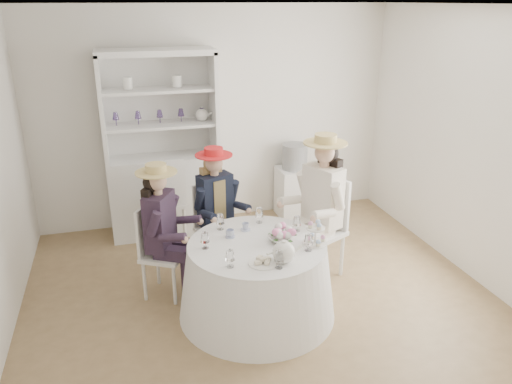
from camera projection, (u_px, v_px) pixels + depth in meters
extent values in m
plane|color=olive|center=(259.00, 294.00, 4.96)|extent=(4.50, 4.50, 0.00)
plane|color=white|center=(259.00, 4.00, 3.99)|extent=(4.50, 4.50, 0.00)
plane|color=white|center=(215.00, 117.00, 6.27)|extent=(4.50, 0.00, 4.50)
plane|color=white|center=(362.00, 276.00, 2.68)|extent=(4.50, 0.00, 4.50)
plane|color=white|center=(472.00, 146.00, 5.04)|extent=(0.00, 4.50, 4.50)
cone|color=white|center=(257.00, 280.00, 4.55)|extent=(1.44, 1.44, 0.69)
cylinder|color=white|center=(257.00, 245.00, 4.42)|extent=(1.24, 1.24, 0.02)
cube|color=silver|center=(165.00, 194.00, 6.14)|extent=(1.40, 0.85, 0.99)
cube|color=silver|center=(157.00, 102.00, 5.94)|extent=(1.27, 0.42, 1.21)
cube|color=silver|center=(155.00, 52.00, 5.52)|extent=(1.40, 0.85, 0.07)
cube|color=silver|center=(102.00, 109.00, 5.58)|extent=(0.18, 0.48, 1.21)
cube|color=silver|center=(213.00, 103.00, 5.90)|extent=(0.18, 0.48, 1.21)
cube|color=silver|center=(160.00, 125.00, 5.82)|extent=(1.30, 0.77, 0.03)
cube|color=silver|center=(158.00, 90.00, 5.67)|extent=(1.30, 0.77, 0.03)
sphere|color=white|center=(202.00, 115.00, 5.91)|extent=(0.15, 0.15, 0.15)
cube|color=silver|center=(294.00, 192.00, 6.66)|extent=(0.43, 0.43, 0.66)
cylinder|color=black|center=(295.00, 157.00, 6.49)|extent=(0.43, 0.43, 0.33)
cube|color=silver|center=(164.00, 255.00, 4.82)|extent=(0.52, 0.52, 0.04)
cylinder|color=silver|center=(174.00, 285.00, 4.72)|extent=(0.03, 0.03, 0.42)
cylinder|color=silver|center=(186.00, 269.00, 5.00)|extent=(0.03, 0.03, 0.42)
cylinder|color=silver|center=(145.00, 281.00, 4.79)|extent=(0.03, 0.03, 0.42)
cylinder|color=silver|center=(158.00, 265.00, 5.07)|extent=(0.03, 0.03, 0.42)
cube|color=silver|center=(146.00, 229.00, 4.76)|extent=(0.20, 0.33, 0.48)
cube|color=black|center=(160.00, 221.00, 4.69)|extent=(0.34, 0.39, 0.56)
cube|color=black|center=(171.00, 253.00, 4.68)|extent=(0.34, 0.27, 0.12)
cylinder|color=black|center=(186.00, 282.00, 4.76)|extent=(0.10, 0.10, 0.44)
cylinder|color=black|center=(154.00, 224.00, 4.48)|extent=(0.19, 0.16, 0.26)
cube|color=black|center=(178.00, 245.00, 4.84)|extent=(0.34, 0.27, 0.12)
cylinder|color=black|center=(193.00, 273.00, 4.91)|extent=(0.10, 0.10, 0.44)
cylinder|color=black|center=(172.00, 207.00, 4.84)|extent=(0.19, 0.16, 0.26)
cylinder|color=#D8A889|center=(158.00, 192.00, 4.58)|extent=(0.09, 0.09, 0.08)
sphere|color=#D8A889|center=(157.00, 181.00, 4.55)|extent=(0.18, 0.18, 0.18)
sphere|color=black|center=(153.00, 182.00, 4.56)|extent=(0.18, 0.18, 0.18)
cube|color=black|center=(151.00, 205.00, 4.65)|extent=(0.18, 0.24, 0.36)
cylinder|color=tan|center=(156.00, 172.00, 4.52)|extent=(0.38, 0.38, 0.01)
cylinder|color=tan|center=(156.00, 168.00, 4.50)|extent=(0.19, 0.19, 0.08)
cube|color=silver|center=(217.00, 231.00, 5.31)|extent=(0.48, 0.48, 0.04)
cylinder|color=silver|center=(212.00, 259.00, 5.19)|extent=(0.03, 0.03, 0.42)
cylinder|color=silver|center=(237.00, 251.00, 5.35)|extent=(0.03, 0.03, 0.42)
cylinder|color=silver|center=(198.00, 248.00, 5.43)|extent=(0.03, 0.03, 0.42)
cylinder|color=silver|center=(223.00, 241.00, 5.59)|extent=(0.03, 0.03, 0.42)
cube|color=silver|center=(208.00, 204.00, 5.35)|extent=(0.35, 0.14, 0.48)
cube|color=black|center=(215.00, 200.00, 5.20)|extent=(0.39, 0.29, 0.55)
cube|color=tan|center=(215.00, 200.00, 5.20)|extent=(0.19, 0.24, 0.48)
cube|color=black|center=(215.00, 230.00, 5.15)|extent=(0.22, 0.35, 0.11)
cylinder|color=black|center=(222.00, 260.00, 5.15)|extent=(0.10, 0.10, 0.44)
cylinder|color=black|center=(200.00, 199.00, 5.04)|extent=(0.13, 0.18, 0.26)
cube|color=black|center=(229.00, 226.00, 5.24)|extent=(0.22, 0.35, 0.11)
cylinder|color=black|center=(236.00, 256.00, 5.24)|extent=(0.10, 0.10, 0.44)
cylinder|color=black|center=(233.00, 191.00, 5.25)|extent=(0.13, 0.18, 0.26)
cylinder|color=#D8A889|center=(214.00, 173.00, 5.09)|extent=(0.09, 0.09, 0.08)
sphere|color=#D8A889|center=(214.00, 163.00, 5.06)|extent=(0.18, 0.18, 0.18)
sphere|color=tan|center=(212.00, 163.00, 5.09)|extent=(0.18, 0.18, 0.18)
cube|color=tan|center=(211.00, 183.00, 5.20)|extent=(0.24, 0.14, 0.36)
cylinder|color=red|center=(214.00, 155.00, 5.02)|extent=(0.38, 0.38, 0.01)
cylinder|color=red|center=(214.00, 151.00, 5.01)|extent=(0.19, 0.19, 0.08)
cube|color=silver|center=(319.00, 233.00, 5.15)|extent=(0.58, 0.58, 0.04)
cylinder|color=silver|center=(295.00, 253.00, 5.25)|extent=(0.04, 0.04, 0.48)
cylinder|color=silver|center=(319.00, 265.00, 5.01)|extent=(0.04, 0.04, 0.48)
cylinder|color=silver|center=(317.00, 243.00, 5.47)|extent=(0.04, 0.04, 0.48)
cylinder|color=silver|center=(342.00, 255.00, 5.22)|extent=(0.04, 0.04, 0.48)
cube|color=silver|center=(333.00, 202.00, 5.16)|extent=(0.20, 0.39, 0.54)
cube|color=white|center=(323.00, 196.00, 5.02)|extent=(0.36, 0.44, 0.63)
cube|color=white|center=(304.00, 225.00, 5.11)|extent=(0.39, 0.28, 0.13)
cylinder|color=white|center=(293.00, 258.00, 5.13)|extent=(0.11, 0.11, 0.50)
cylinder|color=white|center=(304.00, 184.00, 5.12)|extent=(0.21, 0.17, 0.30)
cube|color=white|center=(318.00, 232.00, 4.97)|extent=(0.39, 0.28, 0.13)
cylinder|color=white|center=(307.00, 265.00, 4.99)|extent=(0.11, 0.11, 0.50)
cylinder|color=white|center=(337.00, 196.00, 4.81)|extent=(0.21, 0.17, 0.30)
cylinder|color=#D8A889|center=(324.00, 164.00, 4.90)|extent=(0.10, 0.10, 0.09)
sphere|color=#D8A889|center=(325.00, 153.00, 4.85)|extent=(0.21, 0.21, 0.21)
sphere|color=black|center=(328.00, 153.00, 4.89)|extent=(0.21, 0.21, 0.21)
cube|color=black|center=(329.00, 177.00, 5.00)|extent=(0.19, 0.27, 0.41)
cylinder|color=tan|center=(325.00, 143.00, 4.82)|extent=(0.43, 0.43, 0.01)
cylinder|color=tan|center=(326.00, 139.00, 4.80)|extent=(0.22, 0.22, 0.09)
cube|color=silver|center=(165.00, 203.00, 5.87)|extent=(0.48, 0.48, 0.04)
cylinder|color=silver|center=(178.00, 215.00, 6.18)|extent=(0.04, 0.04, 0.49)
cylinder|color=silver|center=(149.00, 219.00, 6.06)|extent=(0.04, 0.04, 0.49)
cylinder|color=silver|center=(184.00, 226.00, 5.87)|extent=(0.04, 0.04, 0.49)
cylinder|color=silver|center=(154.00, 231.00, 5.75)|extent=(0.04, 0.04, 0.49)
cube|color=silver|center=(167.00, 184.00, 5.59)|extent=(0.42, 0.07, 0.55)
imported|color=white|center=(230.00, 234.00, 4.53)|extent=(0.09, 0.09, 0.06)
imported|color=white|center=(246.00, 227.00, 4.67)|extent=(0.08, 0.08, 0.06)
imported|color=white|center=(279.00, 230.00, 4.60)|extent=(0.12, 0.12, 0.07)
imported|color=white|center=(280.00, 240.00, 4.44)|extent=(0.24, 0.24, 0.05)
sphere|color=pink|center=(289.00, 231.00, 4.45)|extent=(0.07, 0.07, 0.07)
sphere|color=white|center=(287.00, 230.00, 4.48)|extent=(0.07, 0.07, 0.07)
sphere|color=pink|center=(283.00, 229.00, 4.49)|extent=(0.07, 0.07, 0.07)
sphere|color=white|center=(280.00, 230.00, 4.49)|extent=(0.07, 0.07, 0.07)
sphere|color=pink|center=(277.00, 231.00, 4.47)|extent=(0.07, 0.07, 0.07)
sphere|color=white|center=(276.00, 232.00, 4.44)|extent=(0.07, 0.07, 0.07)
sphere|color=pink|center=(277.00, 234.00, 4.41)|extent=(0.07, 0.07, 0.07)
sphere|color=white|center=(280.00, 235.00, 4.39)|extent=(0.07, 0.07, 0.07)
sphere|color=pink|center=(284.00, 235.00, 4.38)|extent=(0.07, 0.07, 0.07)
sphere|color=white|center=(287.00, 234.00, 4.40)|extent=(0.07, 0.07, 0.07)
sphere|color=pink|center=(289.00, 233.00, 4.42)|extent=(0.07, 0.07, 0.07)
sphere|color=white|center=(284.00, 252.00, 4.10)|extent=(0.19, 0.19, 0.19)
cylinder|color=white|center=(297.00, 249.00, 4.12)|extent=(0.11, 0.03, 0.09)
cylinder|color=white|center=(284.00, 242.00, 4.06)|extent=(0.04, 0.04, 0.02)
cylinder|color=white|center=(263.00, 263.00, 4.08)|extent=(0.23, 0.23, 0.01)
cube|color=beige|center=(258.00, 263.00, 4.05)|extent=(0.05, 0.04, 0.03)
cube|color=beige|center=(263.00, 260.00, 4.07)|extent=(0.06, 0.05, 0.03)
cube|color=beige|center=(267.00, 259.00, 4.10)|extent=(0.07, 0.06, 0.03)
cube|color=beige|center=(259.00, 258.00, 4.10)|extent=(0.06, 0.06, 0.03)
cube|color=beige|center=(267.00, 262.00, 4.05)|extent=(0.06, 0.07, 0.03)
cylinder|color=white|center=(315.00, 243.00, 4.43)|extent=(0.22, 0.22, 0.01)
cylinder|color=white|center=(315.00, 236.00, 4.40)|extent=(0.02, 0.02, 0.15)
cylinder|color=white|center=(316.00, 228.00, 4.37)|extent=(0.17, 0.17, 0.01)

